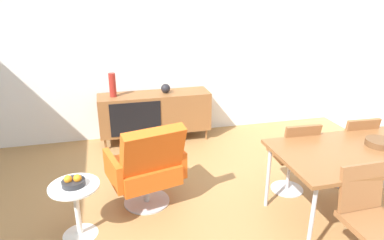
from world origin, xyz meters
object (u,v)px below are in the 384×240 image
dining_table (362,154)px  side_table_round (77,205)px  dining_chair_back_right (350,147)px  wooden_bowl_on_table (380,143)px  sideboard (155,112)px  vase_cobalt (166,88)px  lounge_chair_red (147,165)px  fruit_bowl (73,182)px  dining_chair_back_left (294,154)px  dining_chair_front_left (368,217)px  vase_sculptural_dark (112,85)px

dining_table → side_table_round: (-2.58, 0.39, -0.38)m
dining_table → dining_chair_back_right: 0.70m
dining_table → wooden_bowl_on_table: size_ratio=6.15×
wooden_bowl_on_table → side_table_round: size_ratio=0.50×
sideboard → vase_cobalt: size_ratio=11.94×
dining_chair_back_right → lounge_chair_red: size_ratio=0.90×
dining_table → dining_chair_back_right: size_ratio=1.87×
dining_chair_back_right → fruit_bowl: size_ratio=4.28×
dining_chair_back_left → dining_chair_back_right: bearing=-0.0°
wooden_bowl_on_table → sideboard: bearing=127.9°
dining_table → fruit_bowl: 2.61m
dining_chair_back_right → dining_chair_front_left: 1.32m
sideboard → wooden_bowl_on_table: 2.95m
vase_cobalt → fruit_bowl: size_ratio=0.67×
wooden_bowl_on_table → dining_chair_back_left: dining_chair_back_left is taller
dining_chair_back_right → fruit_bowl: 2.93m
dining_table → dining_chair_back_left: dining_chair_back_left is taller
sideboard → dining_chair_back_left: 2.18m
vase_cobalt → lounge_chair_red: 1.76m
dining_chair_back_right → dining_chair_front_left: (-0.70, -1.12, 0.00)m
dining_table → side_table_round: dining_table is taller
sideboard → wooden_bowl_on_table: wooden_bowl_on_table is taller
side_table_round → dining_chair_back_left: bearing=4.3°
vase_sculptural_dark → dining_chair_back_right: vase_sculptural_dark is taller
lounge_chair_red → side_table_round: lounge_chair_red is taller
sideboard → vase_cobalt: 0.39m
dining_chair_back_right → dining_table: bearing=-121.8°
dining_chair_front_left → fruit_bowl: dining_chair_front_left is taller
wooden_bowl_on_table → fruit_bowl: 2.83m
vase_sculptural_dark → fruit_bowl: bearing=-102.3°
dining_chair_back_right → sideboard: bearing=137.0°
dining_chair_front_left → lounge_chair_red: 2.00m
dining_chair_front_left → side_table_round: bearing=156.9°
vase_cobalt → wooden_bowl_on_table: (1.63, -2.32, -0.02)m
vase_sculptural_dark → dining_chair_back_right: bearing=-35.8°
sideboard → side_table_round: sideboard is taller
dining_chair_back_left → side_table_round: 2.24m
dining_chair_front_left → side_table_round: (-2.23, 0.95, -0.15)m
vase_cobalt → dining_chair_back_right: size_ratio=0.16×
side_table_round → fruit_bowl: size_ratio=2.60×
vase_cobalt → dining_chair_front_left: 3.12m
dining_table → dining_chair_back_right: (0.35, 0.56, -0.23)m
sideboard → dining_table: 2.85m
wooden_bowl_on_table → lounge_chair_red: bearing=162.8°
sideboard → dining_chair_back_right: bearing=-43.0°
dining_chair_back_right → lounge_chair_red: lounge_chair_red is taller
dining_chair_back_left → vase_cobalt: bearing=120.5°
sideboard → fruit_bowl: 2.21m
vase_cobalt → dining_chair_back_right: dining_chair_back_right is taller
sideboard → side_table_round: size_ratio=3.08×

